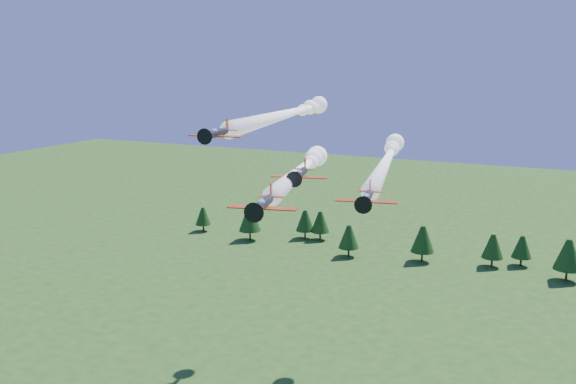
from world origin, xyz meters
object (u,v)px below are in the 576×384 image
at_px(plane_right, 387,159).
at_px(plane_slot, 300,174).
at_px(plane_left, 289,113).
at_px(plane_lead, 302,169).

relative_size(plane_right, plane_slot, 6.33).
relative_size(plane_left, plane_slot, 6.52).
xyz_separation_m(plane_left, plane_right, (18.33, 1.27, -7.45)).
distance_m(plane_left, plane_right, 19.82).
relative_size(plane_lead, plane_right, 0.80).
bearing_deg(plane_slot, plane_lead, 98.52).
relative_size(plane_lead, plane_left, 0.78).
bearing_deg(plane_left, plane_lead, -65.36).
xyz_separation_m(plane_right, plane_slot, (-6.03, -23.77, 0.83)).
bearing_deg(plane_slot, plane_right, 62.54).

